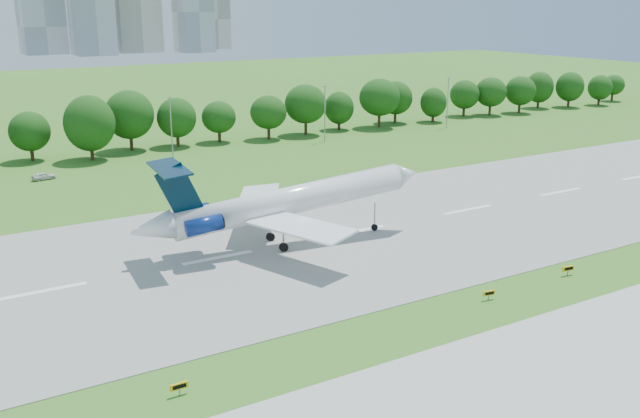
{
  "coord_description": "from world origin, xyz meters",
  "views": [
    {
      "loc": [
        -31.07,
        -50.4,
        29.65
      ],
      "look_at": [
        10.17,
        18.0,
        6.41
      ],
      "focal_mm": 40.0,
      "sensor_mm": 36.0,
      "label": 1
    }
  ],
  "objects": [
    {
      "name": "ground",
      "position": [
        0.0,
        0.0,
        0.0
      ],
      "size": [
        600.0,
        600.0,
        0.0
      ],
      "primitive_type": "plane",
      "color": "#38681B",
      "rests_on": "ground"
    },
    {
      "name": "runway",
      "position": [
        0.0,
        25.0,
        0.04
      ],
      "size": [
        400.0,
        45.0,
        0.08
      ],
      "primitive_type": "cube",
      "color": "gray",
      "rests_on": "ground"
    },
    {
      "name": "tree_line",
      "position": [
        0.0,
        92.0,
        6.19
      ],
      "size": [
        288.4,
        8.4,
        10.4
      ],
      "color": "#382314",
      "rests_on": "ground"
    },
    {
      "name": "light_poles",
      "position": [
        -2.5,
        82.0,
        6.34
      ],
      "size": [
        175.9,
        0.25,
        12.19
      ],
      "color": "gray",
      "rests_on": "ground"
    },
    {
      "name": "skyline",
      "position": [
        100.16,
        390.61,
        30.46
      ],
      "size": [
        127.0,
        52.0,
        80.0
      ],
      "color": "#B2B2B7",
      "rests_on": "ground"
    },
    {
      "name": "airliner",
      "position": [
        8.27,
        25.19,
        5.75
      ],
      "size": [
        38.75,
        27.95,
        11.99
      ],
      "rotation": [
        0.0,
        -0.1,
        -0.1
      ],
      "color": "white",
      "rests_on": "ground"
    },
    {
      "name": "taxi_sign_left",
      "position": [
        -14.92,
        -2.26,
        0.77
      ],
      "size": [
        1.49,
        0.2,
        1.05
      ],
      "rotation": [
        0.0,
        0.0,
        0.0
      ],
      "color": "gray",
      "rests_on": "ground"
    },
    {
      "name": "taxi_sign_centre",
      "position": [
        19.09,
        -1.02,
        0.73
      ],
      "size": [
        1.42,
        0.37,
        0.99
      ],
      "rotation": [
        0.0,
        0.0,
        -0.16
      ],
      "color": "gray",
      "rests_on": "ground"
    },
    {
      "name": "taxi_sign_right",
      "position": [
        31.65,
        -0.53,
        0.8
      ],
      "size": [
        1.55,
        0.39,
        1.08
      ],
      "rotation": [
        0.0,
        0.0,
        -0.14
      ],
      "color": "gray",
      "rests_on": "ground"
    },
    {
      "name": "service_vehicle_b",
      "position": [
        -10.12,
        77.26,
        0.67
      ],
      "size": [
        4.16,
        2.25,
        1.34
      ],
      "primitive_type": "imported",
      "rotation": [
        0.0,
        0.0,
        1.75
      ],
      "color": "silver",
      "rests_on": "ground"
    }
  ]
}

